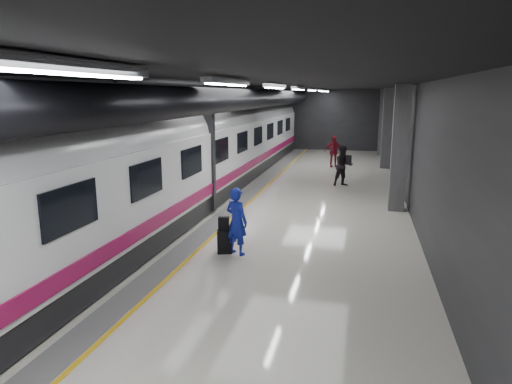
# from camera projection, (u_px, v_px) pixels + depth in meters

# --- Properties ---
(ground) EXTENTS (40.00, 40.00, 0.00)m
(ground) POSITION_uv_depth(u_px,v_px,m) (263.00, 216.00, 15.84)
(ground) COLOR beige
(ground) RESTS_ON ground
(platform_hall) EXTENTS (10.02, 40.02, 4.51)m
(platform_hall) POSITION_uv_depth(u_px,v_px,m) (261.00, 112.00, 16.07)
(platform_hall) COLOR black
(platform_hall) RESTS_ON ground
(train) EXTENTS (3.05, 38.00, 4.05)m
(train) POSITION_uv_depth(u_px,v_px,m) (173.00, 154.00, 16.14)
(train) COLOR black
(train) RESTS_ON ground
(traveler_main) EXTENTS (0.77, 0.66, 1.80)m
(traveler_main) POSITION_uv_depth(u_px,v_px,m) (237.00, 221.00, 11.92)
(traveler_main) COLOR #1830B9
(traveler_main) RESTS_ON ground
(suitcase_main) EXTENTS (0.44, 0.35, 0.63)m
(suitcase_main) POSITION_uv_depth(u_px,v_px,m) (224.00, 242.00, 12.12)
(suitcase_main) COLOR black
(suitcase_main) RESTS_ON ground
(shoulder_bag) EXTENTS (0.28, 0.17, 0.36)m
(shoulder_bag) POSITION_uv_depth(u_px,v_px,m) (224.00, 224.00, 12.03)
(shoulder_bag) COLOR black
(shoulder_bag) RESTS_ON suitcase_main
(traveler_far_a) EXTENTS (1.13, 1.04, 1.85)m
(traveler_far_a) POSITION_uv_depth(u_px,v_px,m) (343.00, 166.00, 20.90)
(traveler_far_a) COLOR black
(traveler_far_a) RESTS_ON ground
(traveler_far_b) EXTENTS (1.14, 0.68, 1.82)m
(traveler_far_b) POSITION_uv_depth(u_px,v_px,m) (333.00, 151.00, 26.43)
(traveler_far_b) COLOR maroon
(traveler_far_b) RESTS_ON ground
(suitcase_far) EXTENTS (0.37, 0.27, 0.50)m
(suitcase_far) POSITION_uv_depth(u_px,v_px,m) (349.00, 159.00, 27.97)
(suitcase_far) COLOR black
(suitcase_far) RESTS_ON ground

